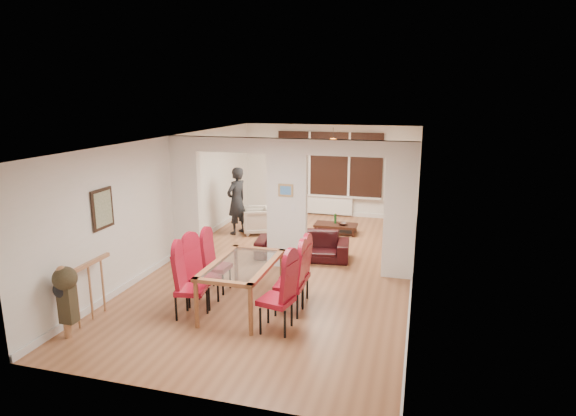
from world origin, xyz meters
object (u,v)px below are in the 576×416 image
at_px(dining_table, 243,286).
at_px(dining_chair_lb, 203,274).
at_px(dining_chair_ra, 276,295).
at_px(dining_chair_lc, 217,264).
at_px(dining_chair_rc, 295,272).
at_px(bowl, 343,224).
at_px(sofa, 302,245).
at_px(coffee_table, 336,229).
at_px(dining_chair_la, 191,285).
at_px(television, 396,221).
at_px(bottle, 335,218).
at_px(dining_chair_rb, 289,281).
at_px(armchair, 257,220).
at_px(person, 237,201).

xyz_separation_m(dining_table, dining_chair_lb, (-0.68, -0.04, 0.15)).
bearing_deg(dining_chair_ra, dining_chair_lc, 153.44).
height_order(dining_table, dining_chair_rc, dining_chair_rc).
relative_size(dining_chair_ra, bowl, 4.83).
height_order(dining_chair_ra, sofa, dining_chair_ra).
relative_size(dining_chair_ra, coffee_table, 1.07).
bearing_deg(dining_chair_la, television, 53.43).
xyz_separation_m(sofa, television, (1.82, 2.61, 0.01)).
distance_m(dining_chair_lc, television, 5.52).
distance_m(dining_chair_la, bottle, 5.49).
relative_size(dining_chair_la, sofa, 0.56).
bearing_deg(sofa, dining_chair_rb, -87.30).
height_order(dining_chair_lc, dining_chair_rc, dining_chair_rc).
distance_m(dining_chair_ra, coffee_table, 5.34).
distance_m(armchair, coffee_table, 2.00).
relative_size(dining_chair_rc, coffee_table, 1.01).
bearing_deg(bottle, dining_chair_la, -104.00).
bearing_deg(coffee_table, dining_chair_lb, -105.95).
bearing_deg(television, dining_chair_rc, 160.13).
xyz_separation_m(dining_chair_ra, dining_chair_rb, (0.03, 0.62, -0.02)).
height_order(dining_chair_lb, television, dining_chair_lb).
height_order(dining_chair_rc, bowl, dining_chair_rc).
xyz_separation_m(dining_chair_la, dining_chair_lb, (-0.02, 0.47, -0.00)).
bearing_deg(armchair, coffee_table, 81.42).
bearing_deg(television, bowl, 111.61).
bearing_deg(dining_table, bottle, 82.15).
bearing_deg(dining_chair_rb, sofa, 98.63).
bearing_deg(bowl, television, 25.23).
bearing_deg(dining_chair_rb, dining_table, -176.06).
bearing_deg(dining_table, dining_chair_rb, 4.73).
distance_m(sofa, person, 2.52).
distance_m(dining_chair_lc, coffee_table, 4.42).
bearing_deg(bottle, dining_chair_rb, -88.73).
height_order(dining_chair_lc, bottle, dining_chair_lc).
distance_m(dining_chair_la, coffee_table, 5.45).
bearing_deg(armchair, dining_table, -7.25).
xyz_separation_m(dining_chair_ra, armchair, (-1.97, 4.81, -0.23)).
relative_size(dining_chair_rb, bottle, 4.30).
distance_m(dining_chair_la, bowl, 5.44).
distance_m(dining_chair_lb, dining_chair_ra, 1.51).
height_order(armchair, bottle, armchair).
height_order(coffee_table, bottle, bottle).
relative_size(dining_chair_lb, person, 0.65).
relative_size(dining_chair_ra, dining_chair_rc, 1.06).
height_order(person, television, person).
xyz_separation_m(dining_chair_lc, sofa, (1.03, 2.12, -0.22)).
height_order(dining_chair_lc, dining_chair_rb, dining_chair_rb).
distance_m(dining_chair_la, dining_chair_rc, 1.73).
distance_m(armchair, television, 3.54).
xyz_separation_m(dining_chair_lb, sofa, (1.01, 2.74, -0.26)).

